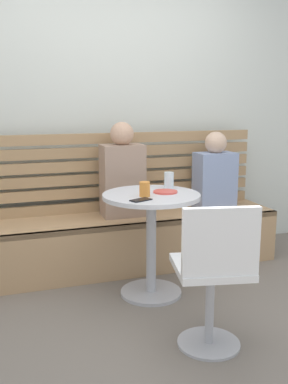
% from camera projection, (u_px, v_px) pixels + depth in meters
% --- Properties ---
extents(ground, '(8.00, 8.00, 0.00)m').
position_uv_depth(ground, '(173.00, 339.00, 2.60)').
color(ground, '#70665B').
extents(back_wall, '(5.20, 0.10, 2.90)m').
position_uv_depth(back_wall, '(103.00, 91.00, 3.83)').
color(back_wall, silver).
rests_on(back_wall, ground).
extents(booth_bench, '(2.70, 0.52, 0.44)m').
position_uv_depth(booth_bench, '(118.00, 242.00, 3.67)').
color(booth_bench, tan).
rests_on(booth_bench, ground).
extents(booth_backrest, '(2.65, 0.04, 0.67)m').
position_uv_depth(booth_backrest, '(110.00, 172.00, 3.78)').
color(booth_backrest, '#A68157').
rests_on(booth_backrest, booth_bench).
extents(cafe_table, '(0.68, 0.68, 0.74)m').
position_uv_depth(cafe_table, '(151.00, 225.00, 3.11)').
color(cafe_table, '#ADADB2').
rests_on(cafe_table, ground).
extents(white_chair, '(0.48, 0.48, 0.85)m').
position_uv_depth(white_chair, '(214.00, 272.00, 2.39)').
color(white_chair, '#ADADB2').
rests_on(white_chair, ground).
extents(person_adult, '(0.34, 0.22, 0.77)m').
position_uv_depth(person_adult, '(122.00, 174.00, 3.60)').
color(person_adult, '#9E7F6B').
rests_on(person_adult, booth_bench).
extents(person_child_left, '(0.34, 0.22, 0.67)m').
position_uv_depth(person_child_left, '(215.00, 175.00, 3.87)').
color(person_child_left, '#8C9EC6').
rests_on(person_child_left, booth_bench).
extents(cup_glass_tall, '(0.07, 0.07, 0.12)m').
position_uv_depth(cup_glass_tall, '(169.00, 180.00, 3.25)').
color(cup_glass_tall, silver).
rests_on(cup_glass_tall, cafe_table).
extents(cup_tumbler_orange, '(0.07, 0.07, 0.10)m').
position_uv_depth(cup_tumbler_orange, '(145.00, 189.00, 2.97)').
color(cup_tumbler_orange, orange).
rests_on(cup_tumbler_orange, cafe_table).
extents(plate_small, '(0.17, 0.17, 0.01)m').
position_uv_depth(plate_small, '(165.00, 192.00, 3.11)').
color(plate_small, '#DB4C42').
rests_on(plate_small, cafe_table).
extents(phone_on_table, '(0.16, 0.12, 0.01)m').
position_uv_depth(phone_on_table, '(141.00, 200.00, 2.86)').
color(phone_on_table, black).
rests_on(phone_on_table, cafe_table).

